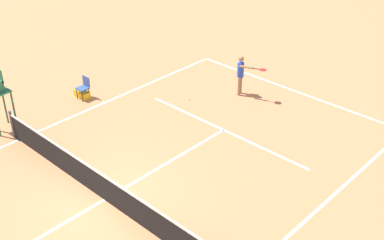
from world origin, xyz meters
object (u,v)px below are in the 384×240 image
object	(u,v)px
player_serving	(242,72)
tennis_ball	(189,99)
courtside_chair_mid	(84,87)
equipment_bag	(82,94)

from	to	relation	value
player_serving	tennis_ball	distance (m)	2.45
tennis_ball	courtside_chair_mid	size ratio (longest dim) A/B	0.07
tennis_ball	courtside_chair_mid	xyz separation A→B (m)	(3.29, 2.86, 0.50)
courtside_chair_mid	equipment_bag	bearing A→B (deg)	13.00
player_serving	courtside_chair_mid	xyz separation A→B (m)	(4.52, 4.73, -0.50)
player_serving	courtside_chair_mid	size ratio (longest dim) A/B	1.83
player_serving	tennis_ball	bearing A→B (deg)	-53.71
player_serving	courtside_chair_mid	distance (m)	6.56
equipment_bag	player_serving	bearing A→B (deg)	-134.41
player_serving	equipment_bag	bearing A→B (deg)	-64.78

